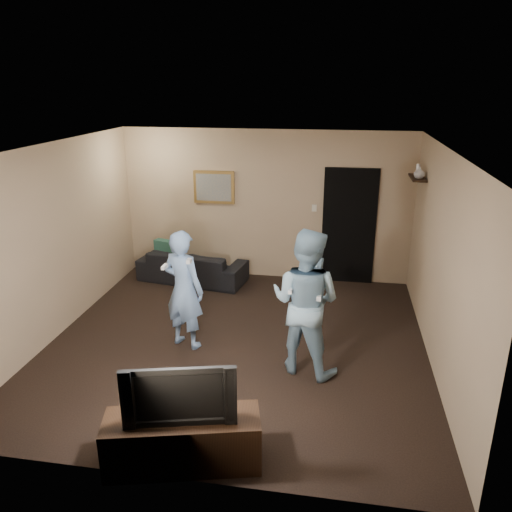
% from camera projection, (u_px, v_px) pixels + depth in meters
% --- Properties ---
extents(ground, '(5.00, 5.00, 0.00)m').
position_uv_depth(ground, '(237.00, 342.00, 6.76)').
color(ground, black).
rests_on(ground, ground).
extents(ceiling, '(5.00, 5.00, 0.04)m').
position_uv_depth(ceiling, '(235.00, 148.00, 5.90)').
color(ceiling, silver).
rests_on(ceiling, wall_back).
extents(wall_back, '(5.00, 0.04, 2.60)m').
position_uv_depth(wall_back, '(265.00, 206.00, 8.65)').
color(wall_back, tan).
rests_on(wall_back, ground).
extents(wall_front, '(5.00, 0.04, 2.60)m').
position_uv_depth(wall_front, '(173.00, 351.00, 4.00)').
color(wall_front, tan).
rests_on(wall_front, ground).
extents(wall_left, '(0.04, 5.00, 2.60)m').
position_uv_depth(wall_left, '(55.00, 242.00, 6.72)').
color(wall_left, tan).
rests_on(wall_left, ground).
extents(wall_right, '(0.04, 5.00, 2.60)m').
position_uv_depth(wall_right, '(441.00, 263.00, 5.94)').
color(wall_right, tan).
rests_on(wall_right, ground).
extents(sofa, '(1.96, 1.02, 0.55)m').
position_uv_depth(sofa, '(193.00, 266.00, 8.77)').
color(sofa, black).
rests_on(sofa, ground).
extents(throw_pillow, '(0.49, 0.28, 0.47)m').
position_uv_depth(throw_pillow, '(168.00, 253.00, 8.77)').
color(throw_pillow, '#17463C').
rests_on(throw_pillow, sofa).
extents(painting_frame, '(0.72, 0.05, 0.57)m').
position_uv_depth(painting_frame, '(214.00, 187.00, 8.67)').
color(painting_frame, olive).
rests_on(painting_frame, wall_back).
extents(painting_canvas, '(0.62, 0.01, 0.47)m').
position_uv_depth(painting_canvas, '(214.00, 187.00, 8.65)').
color(painting_canvas, slate).
rests_on(painting_canvas, painting_frame).
extents(doorway, '(0.90, 0.06, 2.00)m').
position_uv_depth(doorway, '(349.00, 227.00, 8.50)').
color(doorway, black).
rests_on(doorway, ground).
extents(light_switch, '(0.08, 0.02, 0.12)m').
position_uv_depth(light_switch, '(314.00, 208.00, 8.50)').
color(light_switch, silver).
rests_on(light_switch, wall_back).
extents(wall_shelf, '(0.20, 0.60, 0.03)m').
position_uv_depth(wall_shelf, '(417.00, 178.00, 7.40)').
color(wall_shelf, black).
rests_on(wall_shelf, wall_right).
extents(shelf_vase, '(0.16, 0.16, 0.17)m').
position_uv_depth(shelf_vase, '(419.00, 173.00, 7.25)').
color(shelf_vase, silver).
rests_on(shelf_vase, wall_shelf).
extents(shelf_figurine, '(0.06, 0.06, 0.18)m').
position_uv_depth(shelf_figurine, '(418.00, 170.00, 7.41)').
color(shelf_figurine, silver).
rests_on(shelf_figurine, wall_shelf).
extents(tv_console, '(1.47, 0.78, 0.50)m').
position_uv_depth(tv_console, '(183.00, 441.00, 4.54)').
color(tv_console, black).
rests_on(tv_console, ground).
extents(television, '(1.00, 0.37, 0.57)m').
position_uv_depth(television, '(180.00, 391.00, 4.36)').
color(television, black).
rests_on(television, tv_console).
extents(wii_player_left, '(0.68, 0.57, 1.60)m').
position_uv_depth(wii_player_left, '(184.00, 290.00, 6.45)').
color(wii_player_left, '#7AA1D5').
rests_on(wii_player_left, ground).
extents(wii_player_right, '(1.05, 0.93, 1.79)m').
position_uv_depth(wii_player_right, '(305.00, 302.00, 5.86)').
color(wii_player_right, '#86ACC3').
rests_on(wii_player_right, ground).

